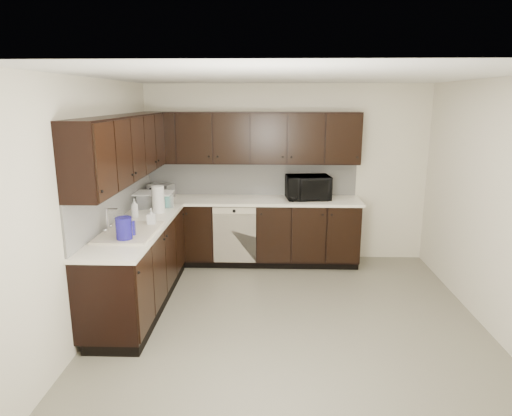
{
  "coord_description": "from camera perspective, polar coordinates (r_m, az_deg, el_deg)",
  "views": [
    {
      "loc": [
        -0.21,
        -4.48,
        2.3
      ],
      "look_at": [
        -0.38,
        0.6,
        1.07
      ],
      "focal_mm": 32.0,
      "sensor_mm": 36.0,
      "label": 1
    }
  ],
  "objects": [
    {
      "name": "floor",
      "position": [
        5.04,
        4.24,
        -13.61
      ],
      "size": [
        4.0,
        4.0,
        0.0
      ],
      "primitive_type": "plane",
      "color": "gray",
      "rests_on": "ground"
    },
    {
      "name": "ceiling",
      "position": [
        4.49,
        4.81,
        16.07
      ],
      "size": [
        4.0,
        4.0,
        0.0
      ],
      "primitive_type": "plane",
      "rotation": [
        3.14,
        0.0,
        0.0
      ],
      "color": "white",
      "rests_on": "wall_back"
    },
    {
      "name": "wall_back",
      "position": [
        6.57,
        3.75,
        4.33
      ],
      "size": [
        4.0,
        0.02,
        2.5
      ],
      "primitive_type": "cube",
      "color": "beige",
      "rests_on": "floor"
    },
    {
      "name": "wall_left",
      "position": [
        4.94,
        -19.35,
        0.51
      ],
      "size": [
        0.02,
        4.0,
        2.5
      ],
      "primitive_type": "cube",
      "color": "beige",
      "rests_on": "floor"
    },
    {
      "name": "wall_right",
      "position": [
        5.11,
        27.53,
        0.14
      ],
      "size": [
        0.02,
        4.0,
        2.5
      ],
      "primitive_type": "cube",
      "color": "beige",
      "rests_on": "floor"
    },
    {
      "name": "wall_front",
      "position": [
        2.7,
        6.36,
        -9.36
      ],
      "size": [
        4.0,
        0.02,
        2.5
      ],
      "primitive_type": "cube",
      "color": "beige",
      "rests_on": "floor"
    },
    {
      "name": "lower_cabinets",
      "position": [
        5.95,
        -5.87,
        -4.98
      ],
      "size": [
        3.0,
        2.8,
        0.9
      ],
      "color": "black",
      "rests_on": "floor"
    },
    {
      "name": "countertop",
      "position": [
        5.81,
        -6.02,
        -0.25
      ],
      "size": [
        3.03,
        2.83,
        0.04
      ],
      "color": "white",
      "rests_on": "lower_cabinets"
    },
    {
      "name": "backsplash",
      "position": [
        5.99,
        -7.79,
        2.66
      ],
      "size": [
        3.0,
        2.8,
        0.48
      ],
      "color": "#BAB9B5",
      "rests_on": "countertop"
    },
    {
      "name": "upper_cabinets",
      "position": [
        5.78,
        -7.03,
        8.2
      ],
      "size": [
        3.0,
        2.8,
        0.7
      ],
      "color": "black",
      "rests_on": "wall_back"
    },
    {
      "name": "dishwasher",
      "position": [
        6.17,
        -2.7,
        -2.98
      ],
      "size": [
        0.58,
        0.04,
        0.78
      ],
      "color": "beige",
      "rests_on": "lower_cabinets"
    },
    {
      "name": "sink",
      "position": [
        4.91,
        -15.59,
        -3.74
      ],
      "size": [
        0.54,
        0.82,
        0.42
      ],
      "color": "beige",
      "rests_on": "countertop"
    },
    {
      "name": "microwave",
      "position": [
        6.33,
        6.5,
        2.57
      ],
      "size": [
        0.63,
        0.47,
        0.33
      ],
      "primitive_type": "imported",
      "rotation": [
        0.0,
        0.0,
        0.12
      ],
      "color": "black",
      "rests_on": "countertop"
    },
    {
      "name": "soap_bottle_a",
      "position": [
        5.12,
        -12.95,
        -1.09
      ],
      "size": [
        0.09,
        0.09,
        0.19
      ],
      "primitive_type": "imported",
      "rotation": [
        0.0,
        0.0,
        0.03
      ],
      "color": "gray",
      "rests_on": "countertop"
    },
    {
      "name": "soap_bottle_b",
      "position": [
        5.48,
        -14.94,
        -0.05
      ],
      "size": [
        0.11,
        0.11,
        0.23
      ],
      "primitive_type": "imported",
      "rotation": [
        0.0,
        0.0,
        0.24
      ],
      "color": "gray",
      "rests_on": "countertop"
    },
    {
      "name": "toaster_oven",
      "position": [
        6.51,
        -11.79,
        2.1
      ],
      "size": [
        0.37,
        0.31,
        0.2
      ],
      "primitive_type": "cube",
      "rotation": [
        0.0,
        0.0,
        -0.27
      ],
      "color": "#BABABC",
      "rests_on": "countertop"
    },
    {
      "name": "storage_bin",
      "position": [
        6.02,
        -12.64,
        1.03
      ],
      "size": [
        0.54,
        0.47,
        0.18
      ],
      "primitive_type": "cube",
      "rotation": [
        0.0,
        0.0,
        0.35
      ],
      "color": "white",
      "rests_on": "countertop"
    },
    {
      "name": "blue_pitcher",
      "position": [
        4.63,
        -16.18,
        -2.56
      ],
      "size": [
        0.21,
        0.21,
        0.24
      ],
      "primitive_type": "cylinder",
      "rotation": [
        0.0,
        0.0,
        -0.39
      ],
      "color": "#18119C",
      "rests_on": "countertop"
    },
    {
      "name": "teal_tumbler",
      "position": [
        5.92,
        -11.07,
        0.92
      ],
      "size": [
        0.08,
        0.08,
        0.18
      ],
      "primitive_type": "cylinder",
      "rotation": [
        0.0,
        0.0,
        0.01
      ],
      "color": "#0E9A8D",
      "rests_on": "countertop"
    },
    {
      "name": "paper_towel_roll",
      "position": [
        5.66,
        -12.13,
        1.06
      ],
      "size": [
        0.16,
        0.16,
        0.33
      ],
      "primitive_type": "cylinder",
      "rotation": [
        0.0,
        0.0,
        -0.05
      ],
      "color": "silver",
      "rests_on": "countertop"
    }
  ]
}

